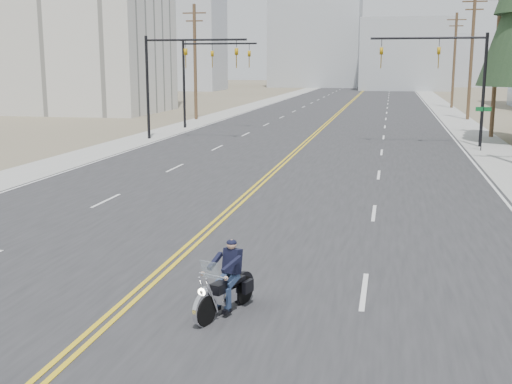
{
  "coord_description": "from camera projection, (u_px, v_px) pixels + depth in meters",
  "views": [
    {
      "loc": [
        5.43,
        -10.07,
        5.1
      ],
      "look_at": [
        1.84,
        7.09,
        1.6
      ],
      "focal_mm": 45.0,
      "sensor_mm": 36.0,
      "label": 1
    }
  ],
  "objects": [
    {
      "name": "utility_pole_c",
      "position": [
        497.0,
        55.0,
        44.6
      ],
      "size": [
        2.2,
        0.3,
        11.0
      ],
      "color": "brown",
      "rests_on": "ground"
    },
    {
      "name": "ground_plane",
      "position": [
        79.0,
        347.0,
        11.76
      ],
      "size": [
        400.0,
        400.0,
        0.0
      ],
      "primitive_type": "plane",
      "color": "#776D56",
      "rests_on": "ground"
    },
    {
      "name": "haze_bldg_e",
      "position": [
        478.0,
        60.0,
        149.54
      ],
      "size": [
        14.0,
        14.0,
        12.0
      ],
      "primitive_type": "cube",
      "color": "#B7BCC6",
      "rests_on": "ground"
    },
    {
      "name": "street_sign",
      "position": [
        483.0,
        121.0,
        38.03
      ],
      "size": [
        0.9,
        0.06,
        2.62
      ],
      "color": "black",
      "rests_on": "ground"
    },
    {
      "name": "sidewalk_left",
      "position": [
        255.0,
        105.0,
        81.26
      ],
      "size": [
        3.0,
        200.0,
        0.01
      ],
      "primitive_type": "cube",
      "color": "#A5A5A0",
      "rests_on": "ground"
    },
    {
      "name": "utility_pole_left",
      "position": [
        195.0,
        60.0,
        59.28
      ],
      "size": [
        2.2,
        0.3,
        10.5
      ],
      "color": "brown",
      "rests_on": "ground"
    },
    {
      "name": "haze_bldg_d",
      "position": [
        316.0,
        29.0,
        146.01
      ],
      "size": [
        20.0,
        15.0,
        26.0
      ],
      "primitive_type": "cube",
      "color": "#ADB2B7",
      "rests_on": "ground"
    },
    {
      "name": "utility_pole_d",
      "position": [
        472.0,
        55.0,
        58.95
      ],
      "size": [
        2.2,
        0.3,
        11.5
      ],
      "color": "brown",
      "rests_on": "ground"
    },
    {
      "name": "traffic_mast_right",
      "position": [
        451.0,
        67.0,
        39.7
      ],
      "size": [
        7.1,
        0.26,
        7.0
      ],
      "color": "black",
      "rests_on": "ground"
    },
    {
      "name": "haze_bldg_b",
      "position": [
        406.0,
        55.0,
        128.76
      ],
      "size": [
        18.0,
        14.0,
        14.0
      ],
      "primitive_type": "cube",
      "color": "#ADB2B7",
      "rests_on": "ground"
    },
    {
      "name": "traffic_mast_left",
      "position": [
        175.0,
        67.0,
        43.31
      ],
      "size": [
        7.1,
        0.26,
        7.0
      ],
      "color": "black",
      "rests_on": "ground"
    },
    {
      "name": "traffic_mast_far",
      "position": [
        204.0,
        67.0,
        51.07
      ],
      "size": [
        6.1,
        0.26,
        7.0
      ],
      "color": "black",
      "rests_on": "ground"
    },
    {
      "name": "sidewalk_right",
      "position": [
        443.0,
        108.0,
        76.64
      ],
      "size": [
        3.0,
        200.0,
        0.01
      ],
      "primitive_type": "cube",
      "color": "#A5A5A0",
      "rests_on": "ground"
    },
    {
      "name": "motorcyclist",
      "position": [
        225.0,
        279.0,
        13.17
      ],
      "size": [
        1.46,
        2.15,
        1.54
      ],
      "primitive_type": null,
      "rotation": [
        0.0,
        0.0,
        2.8
      ],
      "color": "black",
      "rests_on": "ground"
    },
    {
      "name": "haze_bldg_f",
      "position": [
        143.0,
        51.0,
        145.03
      ],
      "size": [
        12.0,
        12.0,
        16.0
      ],
      "primitive_type": "cube",
      "color": "#ADB2B7",
      "rests_on": "ground"
    },
    {
      "name": "utility_pole_e",
      "position": [
        454.0,
        59.0,
        75.31
      ],
      "size": [
        2.2,
        0.3,
        11.0
      ],
      "color": "brown",
      "rests_on": "ground"
    },
    {
      "name": "road",
      "position": [
        346.0,
        106.0,
        78.95
      ],
      "size": [
        20.0,
        200.0,
        0.01
      ],
      "primitive_type": "cube",
      "color": "#303033",
      "rests_on": "ground"
    },
    {
      "name": "haze_bldg_a",
      "position": [
        186.0,
        34.0,
        127.03
      ],
      "size": [
        14.0,
        12.0,
        22.0
      ],
      "primitive_type": "cube",
      "color": "#B7BCC6",
      "rests_on": "ground"
    }
  ]
}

